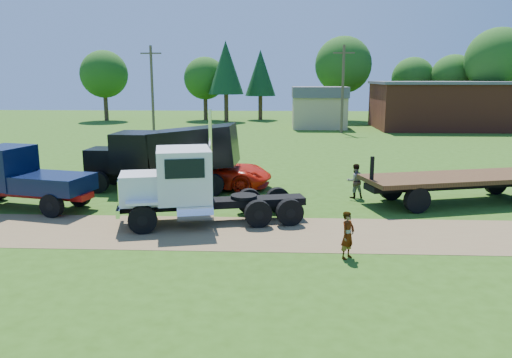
{
  "coord_description": "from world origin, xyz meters",
  "views": [
    {
      "loc": [
        -0.51,
        -17.9,
        5.73
      ],
      "look_at": [
        -1.46,
        2.31,
        1.6
      ],
      "focal_mm": 35.0,
      "sensor_mm": 36.0,
      "label": 1
    }
  ],
  "objects_px": {
    "black_dump_truck": "(167,154)",
    "flatbed_trailer": "(460,182)",
    "spectator_a": "(348,235)",
    "navy_truck": "(17,177)",
    "orange_pickup": "(214,172)",
    "white_semi_tractor": "(186,186)"
  },
  "relations": [
    {
      "from": "flatbed_trailer",
      "to": "spectator_a",
      "type": "xyz_separation_m",
      "value": [
        -6.15,
        -7.57,
        -0.22
      ]
    },
    {
      "from": "white_semi_tractor",
      "to": "orange_pickup",
      "type": "bearing_deg",
      "value": 74.68
    },
    {
      "from": "navy_truck",
      "to": "spectator_a",
      "type": "relative_size",
      "value": 4.16
    },
    {
      "from": "navy_truck",
      "to": "orange_pickup",
      "type": "distance_m",
      "value": 9.39
    },
    {
      "from": "black_dump_truck",
      "to": "spectator_a",
      "type": "relative_size",
      "value": 5.17
    },
    {
      "from": "flatbed_trailer",
      "to": "spectator_a",
      "type": "height_order",
      "value": "flatbed_trailer"
    },
    {
      "from": "orange_pickup",
      "to": "flatbed_trailer",
      "type": "distance_m",
      "value": 12.1
    },
    {
      "from": "navy_truck",
      "to": "orange_pickup",
      "type": "xyz_separation_m",
      "value": [
        8.18,
        4.58,
        -0.56
      ]
    },
    {
      "from": "orange_pickup",
      "to": "spectator_a",
      "type": "xyz_separation_m",
      "value": [
        5.63,
        -10.3,
        -0.06
      ]
    },
    {
      "from": "navy_truck",
      "to": "flatbed_trailer",
      "type": "bearing_deg",
      "value": 18.17
    },
    {
      "from": "navy_truck",
      "to": "black_dump_truck",
      "type": "bearing_deg",
      "value": 46.38
    },
    {
      "from": "orange_pickup",
      "to": "flatbed_trailer",
      "type": "xyz_separation_m",
      "value": [
        11.79,
        -2.74,
        0.16
      ]
    },
    {
      "from": "black_dump_truck",
      "to": "orange_pickup",
      "type": "bearing_deg",
      "value": 19.6
    },
    {
      "from": "black_dump_truck",
      "to": "spectator_a",
      "type": "bearing_deg",
      "value": -47.68
    },
    {
      "from": "flatbed_trailer",
      "to": "orange_pickup",
      "type": "bearing_deg",
      "value": 151.99
    },
    {
      "from": "orange_pickup",
      "to": "spectator_a",
      "type": "relative_size",
      "value": 3.89
    },
    {
      "from": "flatbed_trailer",
      "to": "spectator_a",
      "type": "relative_size",
      "value": 6.13
    },
    {
      "from": "white_semi_tractor",
      "to": "navy_truck",
      "type": "xyz_separation_m",
      "value": [
        -7.94,
        2.09,
        -0.13
      ]
    },
    {
      "from": "navy_truck",
      "to": "flatbed_trailer",
      "type": "xyz_separation_m",
      "value": [
        19.97,
        1.85,
        -0.4
      ]
    },
    {
      "from": "flatbed_trailer",
      "to": "spectator_a",
      "type": "distance_m",
      "value": 9.75
    },
    {
      "from": "orange_pickup",
      "to": "white_semi_tractor",
      "type": "bearing_deg",
      "value": -174.83
    },
    {
      "from": "black_dump_truck",
      "to": "flatbed_trailer",
      "type": "height_order",
      "value": "black_dump_truck"
    }
  ]
}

